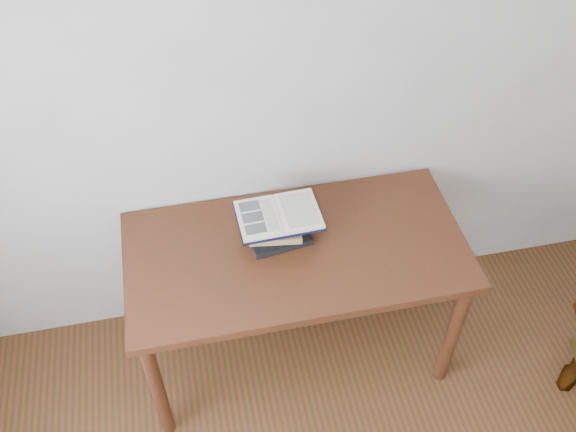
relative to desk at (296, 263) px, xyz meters
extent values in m
cube|color=beige|center=(0.07, 0.37, 0.63)|extent=(3.50, 0.04, 2.60)
cube|color=#4A2012|center=(0.00, 0.00, 0.08)|extent=(1.43, 0.72, 0.04)
cylinder|color=#4A2012|center=(-0.66, -0.30, -0.31)|extent=(0.06, 0.06, 0.73)
cylinder|color=#4A2012|center=(0.66, -0.30, -0.31)|extent=(0.06, 0.06, 0.73)
cylinder|color=#4A2012|center=(-0.66, 0.30, -0.31)|extent=(0.06, 0.06, 0.73)
cylinder|color=#4A2012|center=(0.66, 0.30, -0.31)|extent=(0.06, 0.06, 0.73)
cube|color=black|center=(-0.06, 0.07, 0.11)|extent=(0.27, 0.20, 0.03)
cube|color=#97864E|center=(-0.07, 0.08, 0.14)|extent=(0.20, 0.16, 0.03)
cube|color=#97864E|center=(-0.08, 0.07, 0.17)|extent=(0.24, 0.21, 0.03)
cube|color=#B47828|center=(-0.08, 0.08, 0.20)|extent=(0.21, 0.17, 0.03)
cube|color=black|center=(-0.06, 0.08, 0.22)|extent=(0.35, 0.25, 0.01)
cube|color=beige|center=(-0.14, 0.08, 0.24)|extent=(0.17, 0.23, 0.02)
cube|color=beige|center=(0.03, 0.08, 0.24)|extent=(0.17, 0.23, 0.02)
cylinder|color=beige|center=(-0.06, 0.08, 0.23)|extent=(0.02, 0.23, 0.01)
cube|color=black|center=(-0.17, 0.14, 0.24)|extent=(0.09, 0.06, 0.00)
cube|color=black|center=(-0.17, 0.08, 0.24)|extent=(0.09, 0.06, 0.00)
cube|color=black|center=(-0.16, 0.01, 0.24)|extent=(0.09, 0.06, 0.00)
cube|color=beige|center=(-0.09, 0.08, 0.24)|extent=(0.05, 0.19, 0.00)
cube|color=beige|center=(0.03, 0.08, 0.24)|extent=(0.14, 0.19, 0.00)
camera|label=1|loc=(-0.39, -1.70, 2.14)|focal=40.00mm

